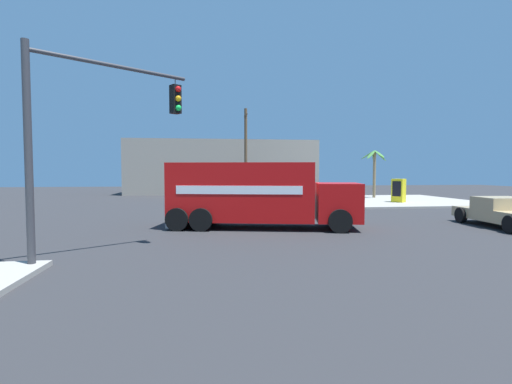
# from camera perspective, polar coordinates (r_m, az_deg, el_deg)

# --- Properties ---
(ground_plane) EXTENTS (100.00, 100.00, 0.00)m
(ground_plane) POSITION_cam_1_polar(r_m,az_deg,el_deg) (18.43, 1.03, -4.97)
(ground_plane) COLOR #2B2B2D
(sidewalk_corner_far) EXTENTS (12.62, 12.62, 0.14)m
(sidewalk_corner_far) POSITION_cam_1_polar(r_m,az_deg,el_deg) (35.19, 19.37, -1.20)
(sidewalk_corner_far) COLOR #9E998E
(sidewalk_corner_far) RESTS_ON ground
(delivery_truck) EXTENTS (8.82, 4.39, 2.96)m
(delivery_truck) POSITION_cam_1_polar(r_m,az_deg,el_deg) (17.57, 0.10, -0.31)
(delivery_truck) COLOR red
(delivery_truck) RESTS_ON ground
(traffic_light_primary) EXTENTS (4.02, 2.94, 5.83)m
(traffic_light_primary) POSITION_cam_1_polar(r_m,az_deg,el_deg) (12.24, -23.32, 9.59)
(traffic_light_primary) COLOR #38383D
(traffic_light_primary) RESTS_ON sidewalk_corner_near
(pickup_tan) EXTENTS (2.52, 5.32, 1.38)m
(pickup_tan) POSITION_cam_1_polar(r_m,az_deg,el_deg) (21.12, 32.70, -2.44)
(pickup_tan) COLOR tan
(pickup_tan) RESTS_ON ground
(vending_machine_red) EXTENTS (1.15, 1.17, 1.85)m
(vending_machine_red) POSITION_cam_1_polar(r_m,az_deg,el_deg) (32.56, 20.27, 0.22)
(vending_machine_red) COLOR yellow
(vending_machine_red) RESTS_ON sidewalk_corner_far
(palm_tree_far) EXTENTS (2.37, 2.64, 4.41)m
(palm_tree_far) POSITION_cam_1_polar(r_m,az_deg,el_deg) (37.55, 17.06, 3.67)
(palm_tree_far) COLOR #7A6647
(palm_tree_far) RESTS_ON sidewalk_corner_far
(utility_pole) EXTENTS (0.30, 2.20, 8.95)m
(utility_pole) POSITION_cam_1_polar(r_m,az_deg,el_deg) (39.59, -1.52, 6.02)
(utility_pole) COLOR brown
(utility_pole) RESTS_ON ground
(building_backdrop) EXTENTS (21.44, 6.00, 6.10)m
(building_backdrop) POSITION_cam_1_polar(r_m,az_deg,el_deg) (45.21, -4.99, 3.65)
(building_backdrop) COLOR gray
(building_backdrop) RESTS_ON ground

